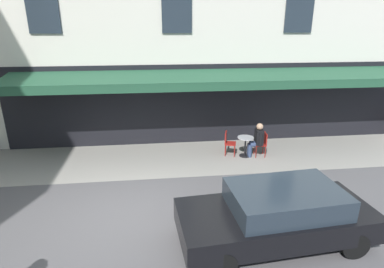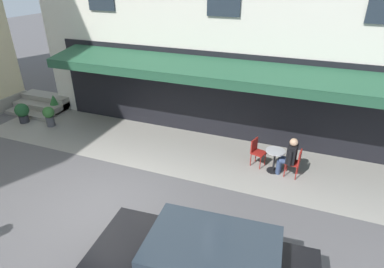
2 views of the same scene
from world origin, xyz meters
name	(u,v)px [view 2 (image 2 of 2)]	position (x,y,z in m)	size (l,w,h in m)	color
ground_plane	(106,203)	(0.00, 0.00, 0.00)	(70.00, 70.00, 0.00)	#565456
sidewalk_cafe_terrace	(250,164)	(-3.25, -3.40, 0.00)	(20.50, 3.20, 0.01)	gray
back_alley_steps	(43,104)	(6.60, -4.59, 0.24)	(2.40, 1.75, 0.60)	gray
cafe_table_near_entrance	(275,158)	(-4.01, -3.25, 0.49)	(0.60, 0.60, 0.75)	black
cafe_chair_red_back_row	(296,161)	(-4.64, -3.19, 0.55)	(0.44, 0.44, 0.91)	maroon
cafe_chair_red_kerbside	(257,150)	(-3.41, -3.43, 0.55)	(0.50, 0.50, 0.91)	maroon
seated_companion_in_black	(289,155)	(-4.43, -3.21, 0.69)	(0.55, 0.64, 1.28)	navy
potted_plant_entrance_right	(49,115)	(4.97, -3.30, 0.48)	(0.46, 0.46, 0.83)	#4C4C51
potted_plant_entrance_left	(22,112)	(6.27, -3.17, 0.47)	(0.56, 0.56, 0.82)	#2D2D33
potted_plant_by_steps	(54,104)	(5.81, -4.50, 0.40)	(0.42, 0.42, 0.82)	#2D2D33
parked_car_black	(204,265)	(-3.39, 1.56, 0.71)	(4.43, 2.13, 1.33)	black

